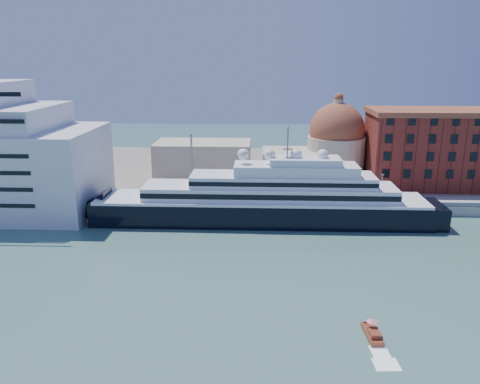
{
  "coord_description": "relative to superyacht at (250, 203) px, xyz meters",
  "views": [
    {
      "loc": [
        -2.01,
        -88.13,
        40.04
      ],
      "look_at": [
        -6.52,
        18.0,
        9.2
      ],
      "focal_mm": 35.0,
      "sensor_mm": 36.0,
      "label": 1
    }
  ],
  "objects": [
    {
      "name": "land",
      "position": [
        4.26,
        52.0,
        -3.84
      ],
      "size": [
        260.0,
        72.0,
        2.0
      ],
      "primitive_type": "cube",
      "color": "slate",
      "rests_on": "ground"
    },
    {
      "name": "warehouse",
      "position": [
        56.26,
        29.0,
        8.95
      ],
      "size": [
        43.0,
        19.0,
        23.25
      ],
      "color": "maroon",
      "rests_on": "land"
    },
    {
      "name": "church",
      "position": [
        10.65,
        34.72,
        6.07
      ],
      "size": [
        66.0,
        18.0,
        25.5
      ],
      "color": "beige",
      "rests_on": "land"
    },
    {
      "name": "lamp_posts",
      "position": [
        -8.41,
        9.27,
        5.0
      ],
      "size": [
        120.8,
        2.4,
        18.0
      ],
      "color": "slate",
      "rests_on": "quay"
    },
    {
      "name": "superyacht",
      "position": [
        0.0,
        0.0,
        0.0
      ],
      "size": [
        93.82,
        13.01,
        28.04
      ],
      "color": "black",
      "rests_on": "ground"
    },
    {
      "name": "service_barge",
      "position": [
        -38.83,
        -0.63,
        -4.12
      ],
      "size": [
        11.54,
        5.31,
        2.5
      ],
      "rotation": [
        0.0,
        0.0,
        0.15
      ],
      "color": "white",
      "rests_on": "ground"
    },
    {
      "name": "quay",
      "position": [
        4.26,
        11.0,
        -3.59
      ],
      "size": [
        180.0,
        10.0,
        2.5
      ],
      "primitive_type": "cube",
      "color": "gray",
      "rests_on": "ground"
    },
    {
      "name": "quay_fence",
      "position": [
        4.26,
        6.5,
        -1.74
      ],
      "size": [
        180.0,
        0.1,
        1.2
      ],
      "primitive_type": "cube",
      "color": "slate",
      "rests_on": "quay"
    },
    {
      "name": "water_taxi",
      "position": [
        19.3,
        -49.71,
        -4.19
      ],
      "size": [
        2.27,
        5.81,
        2.7
      ],
      "rotation": [
        0.0,
        0.0,
        0.07
      ],
      "color": "maroon",
      "rests_on": "ground"
    },
    {
      "name": "ground",
      "position": [
        4.26,
        -23.0,
        -4.84
      ],
      "size": [
        400.0,
        400.0,
        0.0
      ],
      "primitive_type": "plane",
      "color": "#3C685E",
      "rests_on": "ground"
    }
  ]
}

